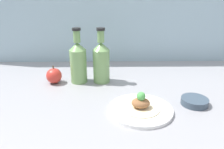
% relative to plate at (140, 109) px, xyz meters
% --- Properties ---
extents(ground_plane, '(1.80, 1.10, 0.04)m').
position_rel_plate_xyz_m(ground_plane, '(-0.09, 0.08, -0.03)').
color(ground_plane, gray).
extents(plate, '(0.24, 0.24, 0.02)m').
position_rel_plate_xyz_m(plate, '(0.00, 0.00, 0.00)').
color(plate, white).
rests_on(plate, ground_plane).
extents(plated_food, '(0.14, 0.14, 0.07)m').
position_rel_plate_xyz_m(plated_food, '(0.00, 0.00, 0.02)').
color(plated_food, beige).
rests_on(plated_food, plate).
extents(cider_bottle_left, '(0.08, 0.08, 0.26)m').
position_rel_plate_xyz_m(cider_bottle_left, '(-0.26, 0.28, 0.10)').
color(cider_bottle_left, '#729E5B').
rests_on(cider_bottle_left, ground_plane).
extents(cider_bottle_right, '(0.08, 0.08, 0.26)m').
position_rel_plate_xyz_m(cider_bottle_right, '(-0.15, 0.28, 0.10)').
color(cider_bottle_right, '#729E5B').
rests_on(cider_bottle_right, ground_plane).
extents(apple, '(0.07, 0.07, 0.09)m').
position_rel_plate_xyz_m(apple, '(-0.38, 0.27, 0.03)').
color(apple, red).
rests_on(apple, ground_plane).
extents(dipping_bowl, '(0.10, 0.10, 0.03)m').
position_rel_plate_xyz_m(dipping_bowl, '(0.22, 0.05, 0.01)').
color(dipping_bowl, '#384756').
rests_on(dipping_bowl, ground_plane).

